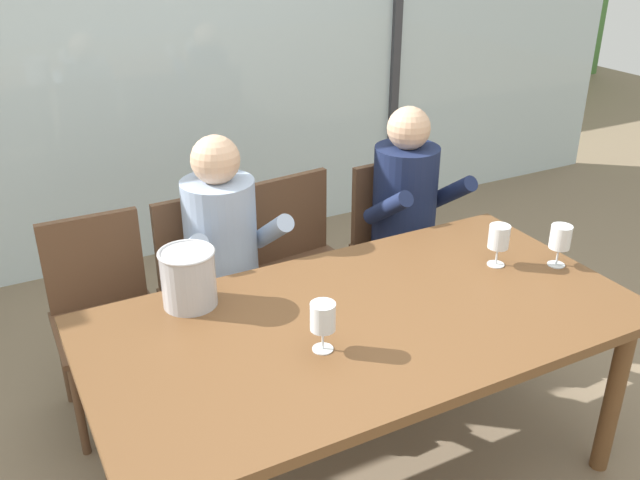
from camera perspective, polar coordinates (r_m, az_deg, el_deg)
ground at (r=3.63m, az=-4.85°, el=-8.78°), size 14.00×14.00×0.00m
window_glass_panel at (r=4.30m, az=-12.73°, el=15.11°), size 7.16×0.03×2.60m
window_mullion_right at (r=4.96m, az=6.28°, el=16.92°), size 0.06×0.06×2.60m
hillside_vineyard at (r=7.93m, az=-20.39°, el=17.10°), size 13.16×2.40×2.12m
dining_table at (r=2.51m, az=3.76°, el=-7.71°), size 1.96×1.02×0.74m
chair_near_curtain at (r=3.12m, az=-17.42°, el=-5.02°), size 0.45×0.45×0.88m
chair_left_of_center at (r=3.21m, az=-9.02°, el=-3.16°), size 0.45×0.45×0.88m
chair_center at (r=3.40m, az=-1.54°, el=-1.08°), size 0.48×0.48×0.88m
chair_right_of_center at (r=3.61m, az=6.41°, el=0.45°), size 0.46×0.46×0.88m
person_pale_blue_shirt at (r=3.03m, az=-7.55°, el=-1.17°), size 0.47×0.62×1.20m
person_navy_polo at (r=3.45m, az=7.71°, el=2.26°), size 0.47×0.62×1.20m
ice_bucket_primary at (r=2.53m, az=-10.78°, el=-3.01°), size 0.21×0.21×0.22m
wine_glass_by_left_taster at (r=2.84m, az=14.50°, el=0.12°), size 0.08×0.08×0.17m
wine_glass_near_bucket at (r=2.91m, az=19.17°, el=0.09°), size 0.08×0.08×0.17m
wine_glass_center_pour at (r=2.23m, az=0.24°, el=-6.51°), size 0.08×0.08×0.17m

